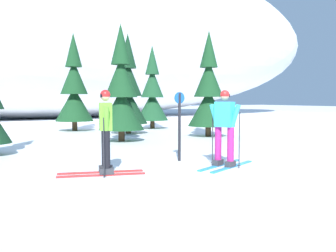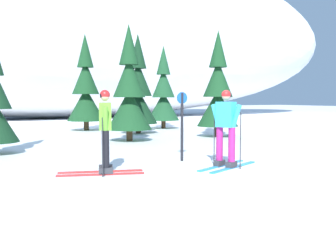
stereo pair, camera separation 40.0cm
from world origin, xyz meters
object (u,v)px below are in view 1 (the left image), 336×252
object	(u,v)px
trail_marker_post	(179,122)
pine_tree_far_right	(209,92)
skier_cyan_jacket	(225,128)
pine_tree_right	(152,94)
pine_tree_center_right	(128,92)
skier_lime_jacket	(105,131)
pine_tree_center_left	(74,90)
pine_tree_center	(121,92)

from	to	relation	value
trail_marker_post	pine_tree_far_right	bearing A→B (deg)	46.52
skier_cyan_jacket	pine_tree_right	size ratio (longest dim) A/B	0.43
pine_tree_right	pine_tree_far_right	size ratio (longest dim) A/B	0.99
skier_cyan_jacket	pine_tree_center_right	distance (m)	8.68
skier_lime_jacket	pine_tree_center_right	size ratio (longest dim) A/B	0.41
skier_cyan_jacket	pine_tree_far_right	size ratio (longest dim) A/B	0.43
skier_lime_jacket	pine_tree_center_left	bearing A→B (deg)	76.34
pine_tree_center_right	trail_marker_post	bearing A→B (deg)	-105.29
pine_tree_center_left	skier_lime_jacket	bearing A→B (deg)	-103.66
skier_lime_jacket	pine_tree_far_right	bearing A→B (deg)	38.45
skier_cyan_jacket	trail_marker_post	world-z (taller)	skier_cyan_jacket
pine_tree_far_right	trail_marker_post	distance (m)	6.16
pine_tree_center_right	pine_tree_far_right	xyz separation A→B (m)	(2.21, -2.84, -0.04)
pine_tree_center_right	pine_tree_right	world-z (taller)	pine_tree_center_right
pine_tree_center_left	pine_tree_right	distance (m)	3.87
skier_cyan_jacket	trail_marker_post	bearing A→B (deg)	108.90
pine_tree_far_right	trail_marker_post	xyz separation A→B (m)	(-4.20, -4.43, -0.82)
skier_cyan_jacket	pine_tree_right	xyz separation A→B (m)	(3.77, 10.36, 0.86)
pine_tree_center	trail_marker_post	xyz separation A→B (m)	(-0.50, -4.63, -0.79)
skier_lime_jacket	pine_tree_far_right	size ratio (longest dim) A/B	0.42
pine_tree_center	pine_tree_far_right	bearing A→B (deg)	-3.10
skier_cyan_jacket	pine_tree_far_right	xyz separation A→B (m)	(3.78, 5.65, 0.88)
skier_lime_jacket	pine_tree_center_left	xyz separation A→B (m)	(2.54, 10.45, 1.04)
pine_tree_center_left	pine_tree_center	size ratio (longest dim) A/B	1.10
pine_tree_center_left	trail_marker_post	bearing A→B (deg)	-92.23
skier_cyan_jacket	pine_tree_center	world-z (taller)	pine_tree_center
trail_marker_post	skier_cyan_jacket	bearing A→B (deg)	-71.10
pine_tree_center	pine_tree_right	distance (m)	5.82
pine_tree_center_left	pine_tree_center	bearing A→B (deg)	-88.72
pine_tree_center_left	pine_tree_right	xyz separation A→B (m)	(3.80, -0.70, -0.17)
pine_tree_center_left	pine_tree_right	bearing A→B (deg)	-10.44
pine_tree_center	pine_tree_center_right	bearing A→B (deg)	60.59
skier_lime_jacket	pine_tree_far_right	distance (m)	8.17
pine_tree_center	trail_marker_post	bearing A→B (deg)	-96.16
pine_tree_center_right	trail_marker_post	distance (m)	7.58
pine_tree_center_left	pine_tree_right	size ratio (longest dim) A/B	1.10
skier_lime_jacket	pine_tree_center	xyz separation A→B (m)	(2.66, 5.25, 0.86)
pine_tree_center_left	pine_tree_center_right	bearing A→B (deg)	-58.01
skier_lime_jacket	pine_tree_center	bearing A→B (deg)	63.15
skier_cyan_jacket	pine_tree_center	distance (m)	5.91
skier_lime_jacket	pine_tree_right	bearing A→B (deg)	56.96
skier_cyan_jacket	pine_tree_center_right	world-z (taller)	pine_tree_center_right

